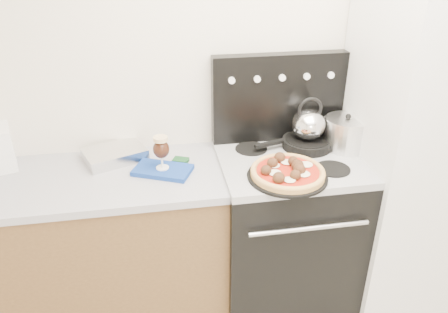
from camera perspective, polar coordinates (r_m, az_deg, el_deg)
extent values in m
cube|color=silver|center=(2.52, 5.10, 9.70)|extent=(3.50, 0.01, 2.50)
cube|color=brown|center=(2.59, -16.90, -11.67)|extent=(1.45, 0.60, 0.86)
cube|color=#A5A4B0|center=(2.34, -18.38, -3.03)|extent=(1.48, 0.63, 0.04)
cube|color=black|center=(2.63, 7.90, -9.60)|extent=(0.76, 0.65, 0.88)
cube|color=#ADADB2|center=(2.38, 8.60, -0.72)|extent=(0.76, 0.65, 0.04)
cube|color=black|center=(2.51, 7.12, 7.65)|extent=(0.76, 0.08, 0.50)
cube|color=silver|center=(2.64, 23.48, 1.27)|extent=(0.64, 0.68, 1.90)
cube|color=white|center=(2.44, -14.12, 0.30)|extent=(0.37, 0.33, 0.06)
cube|color=navy|center=(2.27, -8.01, -1.78)|extent=(0.33, 0.27, 0.02)
cylinder|color=black|center=(2.19, 8.27, -2.57)|extent=(0.51, 0.51, 0.01)
cylinder|color=black|center=(2.51, 10.77, 1.73)|extent=(0.34, 0.34, 0.05)
cylinder|color=silver|center=(2.52, 15.63, 2.82)|extent=(0.27, 0.27, 0.17)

